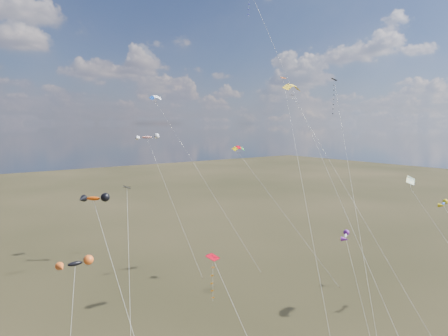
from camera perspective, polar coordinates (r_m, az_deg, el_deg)
diamond_black_high at (r=65.15m, az=15.67°, el=8.19°), size 17.45×21.10×32.44m
diamond_navy_tall at (r=54.67m, az=5.49°, el=18.89°), size 4.52×29.96×43.65m
diamond_black_mid at (r=42.77m, az=-13.50°, el=-10.51°), size 5.74×12.95×18.38m
diamond_red_low at (r=41.08m, az=-1.28°, el=-16.00°), size 1.88×9.65×12.27m
diamond_orange_center at (r=57.15m, az=10.33°, el=2.27°), size 15.90×24.27×32.78m
parafoil_yellow at (r=55.14m, az=9.76°, el=11.45°), size 5.87×19.90×31.00m
parafoil_blue_white at (r=77.14m, az=-9.63°, el=9.87°), size 10.22×20.82×30.88m
parafoil_striped at (r=57.77m, az=25.18°, el=-1.31°), size 3.40×15.17×18.89m
parafoil_tricolor at (r=68.28m, az=2.19°, el=2.86°), size 8.27×17.04×21.75m
novelty_black_orange at (r=41.45m, az=-20.51°, el=-12.73°), size 5.63×9.84×12.52m
novelty_orange_black at (r=44.84m, az=-18.14°, el=-4.24°), size 2.93×15.68×17.86m
novelty_white_purple at (r=47.27m, az=17.00°, el=-9.32°), size 5.14×8.68×13.11m
novelty_redwhite_stripe at (r=73.80m, az=-10.92°, el=4.29°), size 4.67×15.60×23.38m
novelty_blue_yellow at (r=61.01m, az=28.90°, el=-4.57°), size 5.47×12.70×14.99m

